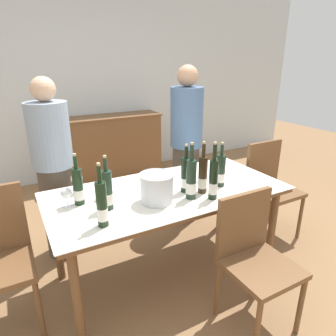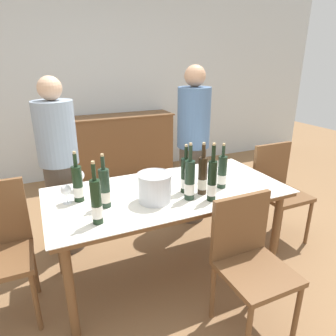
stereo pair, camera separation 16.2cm
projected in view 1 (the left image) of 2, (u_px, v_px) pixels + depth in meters
The scene contains 21 objects.
ground_plane at pixel (168, 270), 2.54m from camera, with size 12.00×12.00×0.00m, color olive.
back_wall at pixel (79, 81), 4.21m from camera, with size 8.00×0.10×2.80m.
sideboard_cabinet at pixel (110, 147), 4.43m from camera, with size 1.51×0.46×0.92m.
dining_table at pixel (168, 199), 2.31m from camera, with size 1.80×0.87×0.74m.
ice_bucket at pixel (157, 187), 2.07m from camera, with size 0.24×0.24×0.20m.
wine_bottle_0 at pixel (221, 171), 2.32m from camera, with size 0.07×0.07×0.35m.
wine_bottle_1 at pixel (213, 180), 2.10m from camera, with size 0.06×0.06×0.42m.
wine_bottle_2 at pixel (107, 191), 1.96m from camera, with size 0.07×0.07×0.37m.
wine_bottle_3 at pixel (186, 176), 2.22m from camera, with size 0.07×0.07×0.37m.
wine_bottle_4 at pixel (102, 205), 1.75m from camera, with size 0.07×0.07×0.40m.
wine_bottle_5 at pixel (191, 180), 2.11m from camera, with size 0.07×0.07×0.41m.
wine_bottle_6 at pixel (78, 187), 2.03m from camera, with size 0.07×0.07×0.36m.
wine_bottle_7 at pixel (203, 175), 2.20m from camera, with size 0.07×0.07×0.39m.
wine_glass_0 at pixel (103, 185), 2.11m from camera, with size 0.08×0.08×0.15m.
wine_glass_1 at pixel (66, 194), 2.00m from camera, with size 0.07×0.07×0.14m.
wine_glass_2 at pixel (77, 179), 2.20m from camera, with size 0.09×0.09×0.16m.
wine_glass_3 at pixel (203, 170), 2.42m from camera, with size 0.08×0.08×0.14m.
chair_right_end at pixel (269, 182), 2.96m from camera, with size 0.42×0.42×0.93m.
chair_near_front at pixel (253, 252), 1.93m from camera, with size 0.42×0.42×0.89m.
person_host at pixel (55, 173), 2.52m from camera, with size 0.33×0.33×1.57m.
person_guest_left at pixel (186, 147), 3.12m from camera, with size 0.33×0.33×1.64m.
Camera 1 is at (-1.00, -1.83, 1.69)m, focal length 32.00 mm.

